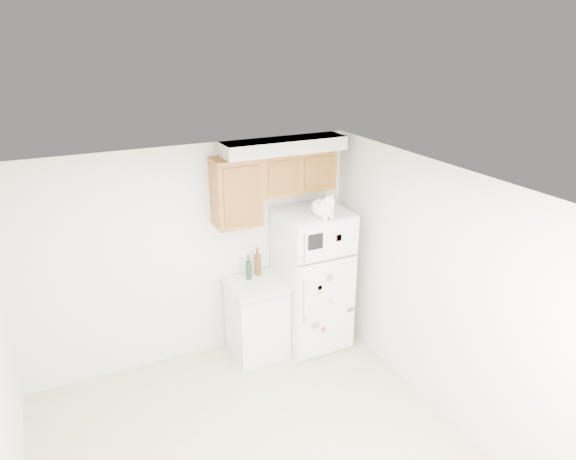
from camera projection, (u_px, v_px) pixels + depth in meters
room_shell at (262, 285)px, 4.15m from camera, size 3.84×4.04×2.52m
refrigerator at (312, 279)px, 6.08m from camera, size 0.76×0.78×1.70m
base_counter at (257, 317)px, 6.01m from camera, size 0.64×0.64×0.92m
cat at (324, 208)px, 5.54m from camera, size 0.29×0.42×0.30m
storage_box_back at (326, 201)px, 5.94m from camera, size 0.22×0.19×0.10m
storage_box_front at (326, 206)px, 5.80m from camera, size 0.18×0.15×0.09m
bottle_green at (249, 267)px, 5.87m from camera, size 0.07×0.07×0.30m
bottle_amber at (258, 261)px, 5.97m from camera, size 0.08×0.08×0.34m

